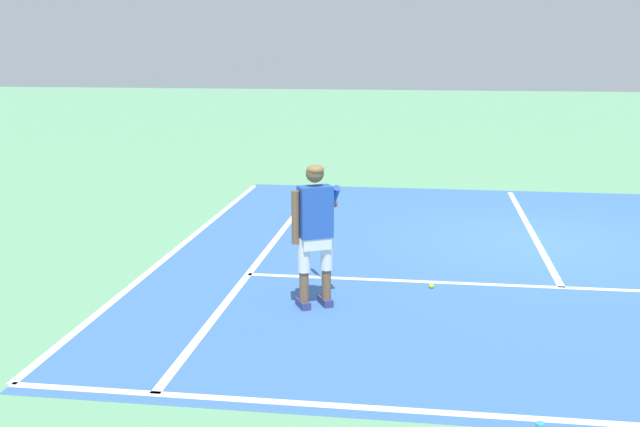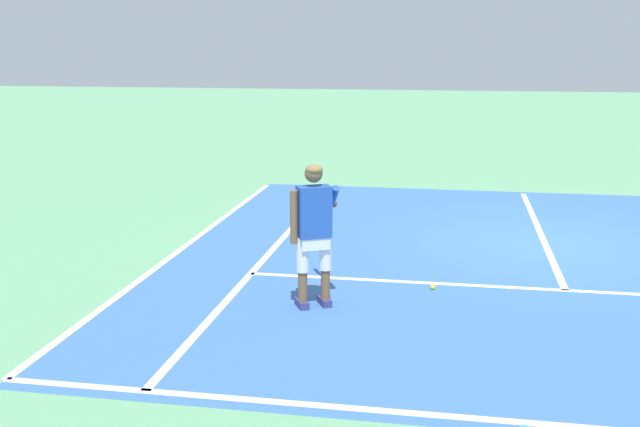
% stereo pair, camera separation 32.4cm
% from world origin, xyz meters
% --- Properties ---
extents(ground_plane, '(80.00, 80.00, 0.00)m').
position_xyz_m(ground_plane, '(0.00, 0.00, 0.00)').
color(ground_plane, '#609E70').
extents(court_inner_surface, '(10.98, 10.42, 0.00)m').
position_xyz_m(court_inner_surface, '(0.00, -0.94, 0.00)').
color(court_inner_surface, '#3866A8').
rests_on(court_inner_surface, ground).
extents(line_baseline, '(10.98, 0.10, 0.01)m').
position_xyz_m(line_baseline, '(0.00, -5.95, 0.00)').
color(line_baseline, white).
rests_on(line_baseline, ground).
extents(line_service, '(8.23, 0.10, 0.01)m').
position_xyz_m(line_service, '(0.00, -2.33, 0.00)').
color(line_service, white).
rests_on(line_service, ground).
extents(line_centre_service, '(0.10, 6.40, 0.01)m').
position_xyz_m(line_centre_service, '(0.00, 0.87, 0.00)').
color(line_centre_service, white).
rests_on(line_centre_service, ground).
extents(line_singles_left, '(0.10, 10.02, 0.01)m').
position_xyz_m(line_singles_left, '(-4.12, -0.94, 0.00)').
color(line_singles_left, white).
rests_on(line_singles_left, ground).
extents(line_doubles_left, '(0.10, 10.02, 0.01)m').
position_xyz_m(line_doubles_left, '(-5.49, -0.94, 0.00)').
color(line_doubles_left, white).
rests_on(line_doubles_left, ground).
extents(tennis_player, '(0.55, 1.23, 1.71)m').
position_xyz_m(tennis_player, '(-3.03, -3.45, 0.99)').
color(tennis_player, navy).
rests_on(tennis_player, ground).
extents(tennis_ball_near_feet, '(0.07, 0.07, 0.07)m').
position_xyz_m(tennis_ball_near_feet, '(-1.66, -2.58, 0.03)').
color(tennis_ball_near_feet, '#CCE02D').
rests_on(tennis_ball_near_feet, ground).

